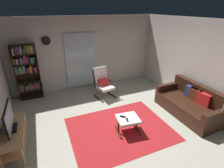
{
  "coord_description": "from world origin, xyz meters",
  "views": [
    {
      "loc": [
        -1.54,
        -3.26,
        2.87
      ],
      "look_at": [
        0.14,
        0.69,
        0.93
      ],
      "focal_mm": 27.53,
      "sensor_mm": 36.0,
      "label": 1
    }
  ],
  "objects": [
    {
      "name": "ground_plane",
      "position": [
        0.0,
        0.0,
        0.0
      ],
      "size": [
        7.02,
        7.02,
        0.0
      ],
      "primitive_type": "plane",
      "color": "#A7A594"
    },
    {
      "name": "wall_back",
      "position": [
        0.0,
        2.9,
        1.3
      ],
      "size": [
        5.6,
        0.06,
        2.6
      ],
      "primitive_type": "cube",
      "color": "beige",
      "rests_on": "ground"
    },
    {
      "name": "wall_right",
      "position": [
        2.7,
        0.0,
        1.3
      ],
      "size": [
        0.06,
        6.0,
        2.6
      ],
      "primitive_type": "cube",
      "color": "beige",
      "rests_on": "ground"
    },
    {
      "name": "glass_door_panel",
      "position": [
        -0.19,
        2.83,
        1.05
      ],
      "size": [
        1.1,
        0.01,
        2.0
      ],
      "primitive_type": "cube",
      "color": "silver"
    },
    {
      "name": "area_rug",
      "position": [
        0.03,
        -0.08,
        0.0
      ],
      "size": [
        2.51,
        2.0,
        0.01
      ],
      "primitive_type": "cube",
      "color": "#A41E22",
      "rests_on": "ground"
    },
    {
      "name": "tv_stand",
      "position": [
        -2.36,
        0.29,
        0.32
      ],
      "size": [
        0.47,
        1.33,
        0.48
      ],
      "color": "tan",
      "rests_on": "ground"
    },
    {
      "name": "television",
      "position": [
        -2.36,
        0.28,
        0.73
      ],
      "size": [
        0.2,
        0.84,
        0.55
      ],
      "color": "black",
      "rests_on": "tv_stand"
    },
    {
      "name": "bookshelf_near_tv",
      "position": [
        -2.03,
        2.64,
        1.0
      ],
      "size": [
        0.73,
        0.3,
        1.82
      ],
      "color": "black",
      "rests_on": "ground"
    },
    {
      "name": "leather_sofa",
      "position": [
        2.21,
        -0.22,
        0.31
      ],
      "size": [
        0.91,
        1.89,
        0.85
      ],
      "color": "#321B10",
      "rests_on": "ground"
    },
    {
      "name": "lounge_armchair",
      "position": [
        0.27,
        1.78,
        0.53
      ],
      "size": [
        0.68,
        0.75,
        1.02
      ],
      "color": "black",
      "rests_on": "ground"
    },
    {
      "name": "ottoman",
      "position": [
        0.17,
        -0.23,
        0.33
      ],
      "size": [
        0.58,
        0.54,
        0.4
      ],
      "color": "white",
      "rests_on": "ground"
    },
    {
      "name": "tv_remote",
      "position": [
        0.11,
        -0.3,
        0.41
      ],
      "size": [
        0.08,
        0.15,
        0.02
      ],
      "primitive_type": "cube",
      "rotation": [
        0.0,
        0.0,
        -0.33
      ],
      "color": "black",
      "rests_on": "ottoman"
    },
    {
      "name": "cell_phone",
      "position": [
        0.07,
        -0.15,
        0.41
      ],
      "size": [
        0.15,
        0.15,
        0.01
      ],
      "primitive_type": "cube",
      "rotation": [
        0.0,
        0.0,
        0.76
      ],
      "color": "black",
      "rests_on": "ottoman"
    },
    {
      "name": "wall_clock",
      "position": [
        -1.3,
        2.82,
        1.85
      ],
      "size": [
        0.29,
        0.03,
        0.29
      ],
      "color": "silver"
    }
  ]
}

